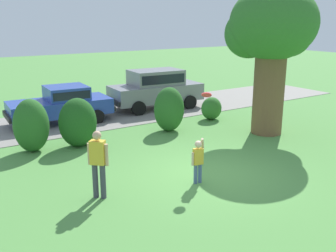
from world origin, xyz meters
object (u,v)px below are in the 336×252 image
(parked_suv, at_px, (156,87))
(adult_onlooker, at_px, (98,161))
(frisbee, at_px, (207,95))
(parked_sedan, at_px, (62,103))
(child_thrower, at_px, (198,158))
(oak_tree_large, at_px, (271,33))

(parked_suv, relative_size, adult_onlooker, 2.77)
(parked_suv, xyz_separation_m, frisbee, (-3.27, -7.99, 1.24))
(parked_sedan, height_order, child_thrower, parked_sedan)
(parked_suv, relative_size, child_thrower, 3.74)
(parked_sedan, distance_m, child_thrower, 8.37)
(parked_sedan, bearing_deg, child_thrower, -83.65)
(oak_tree_large, height_order, child_thrower, oak_tree_large)
(parked_sedan, xyz_separation_m, parked_suv, (4.77, 0.08, 0.23))
(parked_sedan, relative_size, parked_suv, 0.93)
(oak_tree_large, relative_size, parked_suv, 1.15)
(adult_onlooker, bearing_deg, parked_suv, 50.36)
(parked_sedan, bearing_deg, adult_onlooker, -102.29)
(parked_sedan, xyz_separation_m, adult_onlooker, (-1.68, -7.69, 0.13))
(parked_sedan, xyz_separation_m, frisbee, (1.50, -7.90, 1.47))
(child_thrower, relative_size, adult_onlooker, 0.74)
(oak_tree_large, height_order, parked_sedan, oak_tree_large)
(parked_suv, distance_m, child_thrower, 9.25)
(parked_suv, bearing_deg, parked_sedan, -178.98)
(parked_suv, bearing_deg, child_thrower, -114.56)
(oak_tree_large, relative_size, adult_onlooker, 3.19)
(oak_tree_large, relative_size, frisbee, 17.73)
(child_thrower, bearing_deg, parked_sedan, 96.35)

